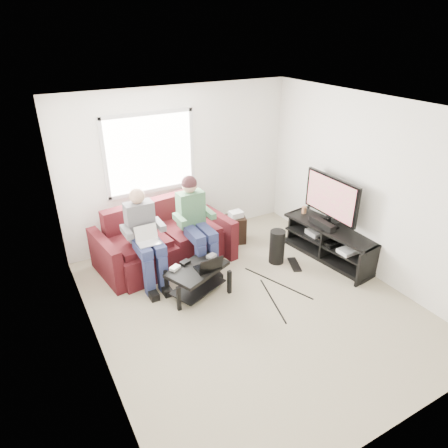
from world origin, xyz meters
The scene contains 26 objects.
floor centered at (0.00, 0.00, 0.00)m, with size 4.50×4.50×0.00m, color tan.
ceiling centered at (0.00, 0.00, 2.60)m, with size 4.50×4.50×0.00m, color white.
wall_back centered at (0.00, 2.25, 1.30)m, with size 4.50×4.50×0.00m, color white.
wall_front centered at (0.00, -2.25, 1.30)m, with size 4.50×4.50×0.00m, color white.
wall_left centered at (-2.00, 0.00, 1.30)m, with size 4.50×4.50×0.00m, color white.
wall_right centered at (2.00, 0.00, 1.30)m, with size 4.50×4.50×0.00m, color white.
window centered at (-0.50, 2.23, 1.60)m, with size 1.48×0.04×1.28m.
sofa centered at (-0.62, 1.60, 0.34)m, with size 2.13×1.16×0.94m.
person_left centered at (-1.02, 1.22, 0.78)m, with size 0.40×0.71×1.40m.
person_right centered at (-0.22, 1.24, 0.84)m, with size 0.40×0.71×1.44m.
laptop_silver centered at (-1.02, 1.06, 0.77)m, with size 0.32×0.22×0.24m, color silver, non-canonical shape.
coffee_table centered at (-0.52, 0.57, 0.30)m, with size 0.96×0.79×0.42m.
laptop_black centered at (-0.40, 0.49, 0.54)m, with size 0.34×0.24×0.24m, color black, non-canonical shape.
controller_a centered at (-0.80, 0.69, 0.44)m, with size 0.14×0.09×0.04m, color silver.
controller_b centered at (-0.62, 0.75, 0.44)m, with size 0.14×0.09×0.04m, color black.
controller_c centered at (-0.22, 0.72, 0.44)m, with size 0.14×0.09×0.04m, color gray.
tv_stand centered at (1.77, 0.40, 0.24)m, with size 0.71×1.70×0.55m.
tv centered at (1.77, 0.50, 1.00)m, with size 0.12×1.10×0.81m.
soundbar centered at (1.65, 0.50, 0.60)m, with size 0.12×0.50×0.10m, color black.
drink_cup centered at (1.72, 1.03, 0.61)m, with size 0.08×0.08×0.12m, color #A56D47.
console_white centered at (1.77, 0.00, 0.32)m, with size 0.30×0.22×0.06m, color silver.
console_grey centered at (1.77, 0.70, 0.33)m, with size 0.34×0.26×0.08m, color gray.
console_black centered at (1.77, 0.35, 0.32)m, with size 0.38×0.30×0.07m, color black.
subwoofer centered at (0.94, 0.70, 0.28)m, with size 0.24×0.24×0.55m, color black.
keyboard_floor centered at (1.13, 0.47, 0.01)m, with size 0.13×0.40×0.02m, color black.
end_table centered at (0.71, 1.60, 0.26)m, with size 0.32×0.32×0.57m.
Camera 1 is at (-2.46, -3.66, 3.44)m, focal length 32.00 mm.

